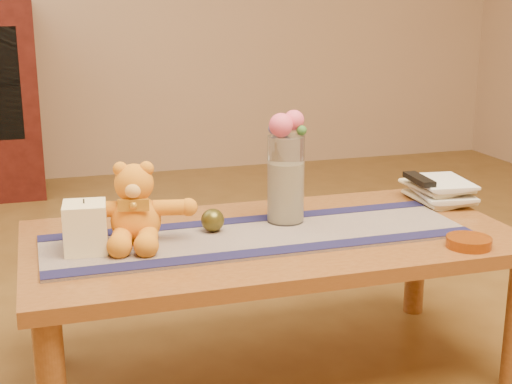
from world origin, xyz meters
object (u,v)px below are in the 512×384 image
object	(u,v)px
tv_remote	(419,179)
pillar_candle	(85,227)
teddy_bear	(135,204)
amber_dish	(469,242)
glass_vase	(286,179)
bronze_ball	(213,220)
book_bottom	(416,200)

from	to	relation	value
tv_remote	pillar_candle	bearing A→B (deg)	-167.10
teddy_bear	amber_dish	size ratio (longest dim) A/B	2.54
glass_vase	bronze_ball	distance (m)	0.25
teddy_bear	book_bottom	xyz separation A→B (m)	(0.94, 0.13, -0.10)
teddy_bear	bronze_ball	size ratio (longest dim) A/B	4.66
amber_dish	teddy_bear	bearing A→B (deg)	161.04
glass_vase	book_bottom	world-z (taller)	glass_vase
bronze_ball	teddy_bear	bearing A→B (deg)	-175.21
bronze_ball	book_bottom	bearing A→B (deg)	8.97
tv_remote	amber_dish	world-z (taller)	tv_remote
glass_vase	tv_remote	distance (m)	0.50
bronze_ball	amber_dish	size ratio (longest dim) A/B	0.54
pillar_candle	glass_vase	xyz separation A→B (m)	(0.59, 0.10, 0.06)
glass_vase	amber_dish	bearing A→B (deg)	-40.35
bronze_ball	pillar_candle	bearing A→B (deg)	-169.76
pillar_candle	tv_remote	size ratio (longest dim) A/B	0.83
pillar_candle	book_bottom	size ratio (longest dim) A/B	0.59
teddy_bear	amber_dish	world-z (taller)	teddy_bear
tv_remote	book_bottom	bearing A→B (deg)	90.00
teddy_bear	amber_dish	distance (m)	0.92
pillar_candle	amber_dish	bearing A→B (deg)	-14.01
bronze_ball	book_bottom	world-z (taller)	bronze_ball
glass_vase	pillar_candle	bearing A→B (deg)	-170.67
pillar_candle	bronze_ball	size ratio (longest dim) A/B	1.97
teddy_bear	bronze_ball	world-z (taller)	teddy_bear
pillar_candle	amber_dish	size ratio (longest dim) A/B	1.07
teddy_bear	glass_vase	bearing A→B (deg)	18.68
bronze_ball	book_bottom	xyz separation A→B (m)	(0.72, 0.11, -0.03)
amber_dish	book_bottom	bearing A→B (deg)	79.45
teddy_bear	amber_dish	bearing A→B (deg)	-6.67
book_bottom	tv_remote	bearing A→B (deg)	-93.00
tv_remote	amber_dish	size ratio (longest dim) A/B	1.30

